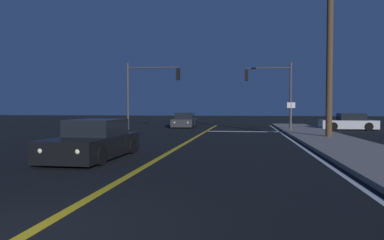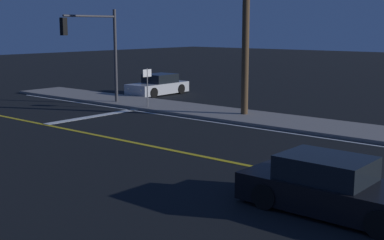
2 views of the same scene
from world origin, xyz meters
TOP-DOWN VIEW (x-y plane):
  - sidewalk_right at (7.28, 11.95)m, footprint 3.20×43.02m
  - lane_line_center at (0.00, 11.95)m, footprint 0.20×40.63m
  - lane_line_edge_right at (5.43, 11.95)m, footprint 0.16×40.63m
  - stop_bar at (2.84, 22.40)m, footprint 5.68×0.50m
  - car_mid_block_black at (-2.23, 7.42)m, footprint 1.97×4.60m
  - car_parked_curb_charcoal at (-2.62, 27.94)m, footprint 2.11×4.75m
  - car_far_approaching_silver at (11.18, 25.85)m, footprint 4.31×1.97m
  - traffic_signal_near_right at (5.12, 24.70)m, footprint 3.70×0.28m
  - traffic_signal_far_left at (-4.85, 23.30)m, footprint 4.36×0.28m
  - utility_pole_right at (7.58, 16.60)m, footprint 1.48×0.35m
  - street_sign_corner at (6.18, 21.90)m, footprint 0.56×0.10m

SIDE VIEW (x-z plane):
  - lane_line_center at x=0.00m, z-range 0.00..0.01m
  - lane_line_edge_right at x=5.43m, z-range 0.00..0.01m
  - stop_bar at x=2.84m, z-range 0.00..0.01m
  - sidewalk_right at x=7.28m, z-range 0.00..0.15m
  - car_far_approaching_silver at x=11.18m, z-range -0.09..1.25m
  - car_mid_block_black at x=-2.23m, z-range -0.09..1.25m
  - car_parked_curb_charcoal at x=-2.62m, z-range -0.09..1.25m
  - street_sign_corner at x=6.18m, z-range 0.39..2.60m
  - traffic_signal_near_right at x=5.12m, z-range 0.89..6.25m
  - traffic_signal_far_left at x=-4.85m, z-range 0.94..6.32m
  - utility_pole_right at x=7.58m, z-range 0.13..10.38m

